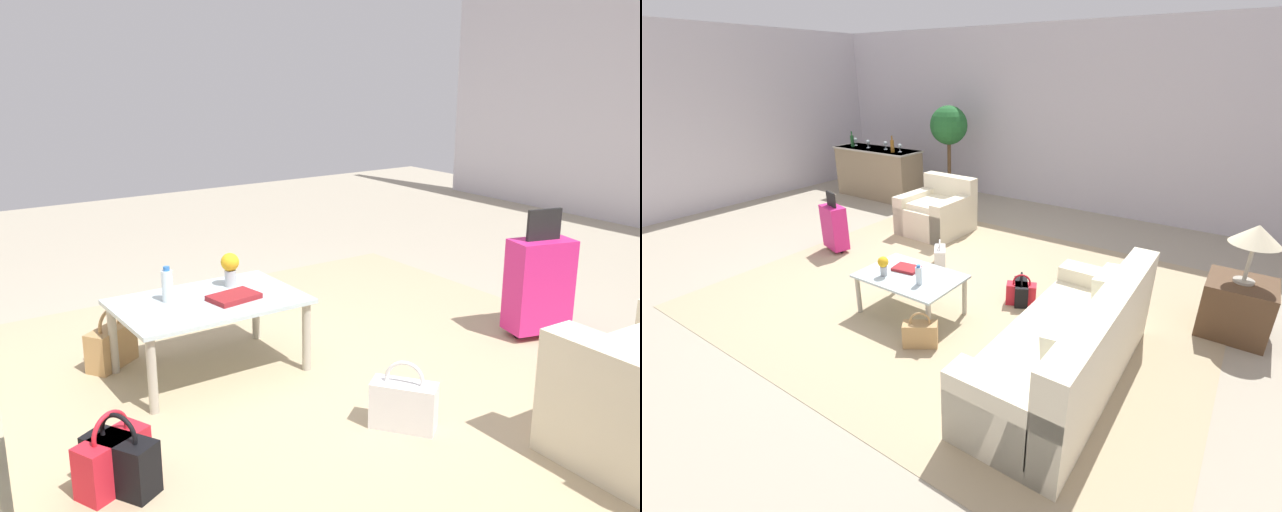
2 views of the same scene
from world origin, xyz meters
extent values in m
plane|color=#A89E89|center=(0.00, 0.00, 0.00)|extent=(12.00, 12.00, 0.00)
cube|color=tan|center=(0.60, 0.20, 0.00)|extent=(5.20, 4.40, 0.01)
cube|color=silver|center=(0.40, -0.50, 0.43)|extent=(1.04, 0.69, 0.02)
cylinder|color=#ADA899|center=(-0.07, -0.20, 0.21)|extent=(0.05, 0.05, 0.42)
cylinder|color=#ADA899|center=(0.87, -0.20, 0.21)|extent=(0.05, 0.05, 0.42)
cylinder|color=#ADA899|center=(-0.07, -0.80, 0.21)|extent=(0.05, 0.05, 0.42)
cylinder|color=#ADA899|center=(0.87, -0.80, 0.21)|extent=(0.05, 0.05, 0.42)
cylinder|color=silver|center=(0.60, -0.60, 0.53)|extent=(0.06, 0.06, 0.18)
cylinder|color=#2D6BBC|center=(0.60, -0.60, 0.63)|extent=(0.04, 0.04, 0.02)
cube|color=maroon|center=(0.28, -0.42, 0.46)|extent=(0.29, 0.23, 0.03)
cylinder|color=#B2B7BC|center=(0.18, -0.65, 0.49)|extent=(0.07, 0.07, 0.10)
sphere|color=gold|center=(0.18, -0.65, 0.59)|extent=(0.11, 0.11, 0.11)
cube|color=#D12375|center=(-1.60, 0.20, 0.35)|extent=(0.44, 0.32, 0.60)
cube|color=black|center=(-1.60, 0.20, 0.75)|extent=(0.24, 0.09, 0.20)
cylinder|color=black|center=(-1.74, 0.24, 0.03)|extent=(0.03, 0.05, 0.05)
cylinder|color=black|center=(-1.46, 0.16, 0.03)|extent=(0.03, 0.05, 0.05)
cube|color=black|center=(1.23, 0.36, 0.12)|extent=(0.28, 0.35, 0.24)
torus|color=black|center=(1.23, 0.36, 0.26)|extent=(0.11, 0.18, 0.20)
cube|color=tan|center=(0.85, -0.90, 0.12)|extent=(0.34, 0.29, 0.24)
torus|color=tan|center=(0.85, -0.90, 0.26)|extent=(0.17, 0.13, 0.20)
cube|color=red|center=(1.26, 0.32, 0.12)|extent=(0.35, 0.26, 0.24)
torus|color=red|center=(1.26, 0.32, 0.26)|extent=(0.19, 0.10, 0.20)
cube|color=white|center=(-0.09, 0.63, 0.12)|extent=(0.30, 0.34, 0.24)
torus|color=white|center=(-0.09, 0.63, 0.26)|extent=(0.13, 0.17, 0.20)
camera|label=1|loc=(2.04, 3.00, 1.76)|focal=40.00mm
camera|label=2|loc=(3.05, -3.42, 2.36)|focal=24.00mm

